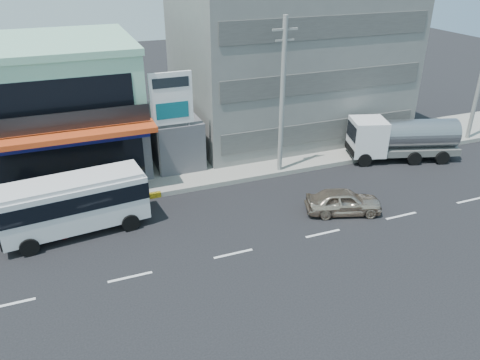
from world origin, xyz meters
name	(u,v)px	position (x,y,z in m)	size (l,w,h in m)	color
ground	(233,254)	(0.00, 0.00, 0.00)	(120.00, 120.00, 0.00)	black
sidewalk	(253,162)	(5.00, 9.50, 0.15)	(70.00, 5.00, 0.30)	gray
shop_building	(41,111)	(-8.00, 13.95, 4.00)	(12.40, 11.70, 8.00)	#424146
concrete_building	(287,42)	(10.00, 15.00, 7.00)	(16.00, 12.00, 14.00)	slate
gap_structure	(172,137)	(0.00, 12.00, 1.75)	(3.00, 6.00, 3.50)	#424146
satellite_dish	(174,116)	(0.00, 11.00, 3.58)	(1.50, 1.50, 0.15)	slate
billboard	(172,105)	(-0.50, 9.20, 4.93)	(2.60, 0.18, 6.90)	gray
utility_pole_near	(282,98)	(6.00, 7.40, 5.15)	(1.60, 0.30, 10.00)	#999993
minibus	(74,201)	(-6.87, 4.85, 1.81)	(7.47, 3.15, 3.04)	silver
sedan	(344,201)	(7.14, 1.50, 0.72)	(1.69, 4.20, 1.43)	beige
tanker_truck	(400,138)	(14.79, 6.60, 1.59)	(7.82, 4.29, 2.96)	white
motorcycle_rider	(51,229)	(-8.19, 4.40, 0.70)	(1.72, 0.79, 2.13)	maroon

